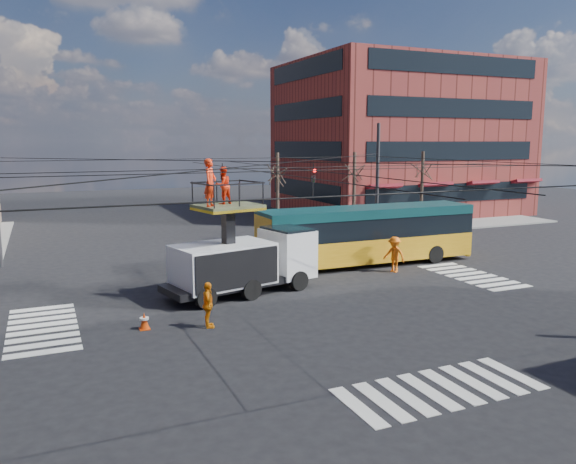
{
  "coord_description": "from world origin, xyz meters",
  "views": [
    {
      "loc": [
        -9.73,
        -21.65,
        6.77
      ],
      "look_at": [
        0.87,
        2.36,
        2.51
      ],
      "focal_mm": 35.0,
      "sensor_mm": 36.0,
      "label": 1
    }
  ],
  "objects_px": {
    "worker_ground": "(208,305)",
    "city_bus": "(367,234)",
    "utility_truck": "(244,250)",
    "flagger": "(394,254)",
    "traffic_cone": "(144,321)"
  },
  "relations": [
    {
      "from": "worker_ground",
      "to": "city_bus",
      "type": "bearing_deg",
      "value": -49.46
    },
    {
      "from": "utility_truck",
      "to": "traffic_cone",
      "type": "relative_size",
      "value": 11.77
    },
    {
      "from": "flagger",
      "to": "traffic_cone",
      "type": "bearing_deg",
      "value": -98.8
    },
    {
      "from": "utility_truck",
      "to": "flagger",
      "type": "height_order",
      "value": "utility_truck"
    },
    {
      "from": "worker_ground",
      "to": "utility_truck",
      "type": "bearing_deg",
      "value": -26.28
    },
    {
      "from": "city_bus",
      "to": "traffic_cone",
      "type": "distance_m",
      "value": 14.57
    },
    {
      "from": "city_bus",
      "to": "flagger",
      "type": "bearing_deg",
      "value": -81.08
    },
    {
      "from": "utility_truck",
      "to": "worker_ground",
      "type": "height_order",
      "value": "utility_truck"
    },
    {
      "from": "city_bus",
      "to": "worker_ground",
      "type": "bearing_deg",
      "value": -147.56
    },
    {
      "from": "utility_truck",
      "to": "city_bus",
      "type": "relative_size",
      "value": 0.59
    },
    {
      "from": "utility_truck",
      "to": "flagger",
      "type": "relative_size",
      "value": 3.91
    },
    {
      "from": "city_bus",
      "to": "worker_ground",
      "type": "xyz_separation_m",
      "value": [
        -10.99,
        -6.83,
        -0.87
      ]
    },
    {
      "from": "city_bus",
      "to": "flagger",
      "type": "xyz_separation_m",
      "value": [
        0.32,
        -2.16,
        -0.79
      ]
    },
    {
      "from": "city_bus",
      "to": "worker_ground",
      "type": "distance_m",
      "value": 12.97
    },
    {
      "from": "city_bus",
      "to": "traffic_cone",
      "type": "relative_size",
      "value": 19.9
    }
  ]
}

